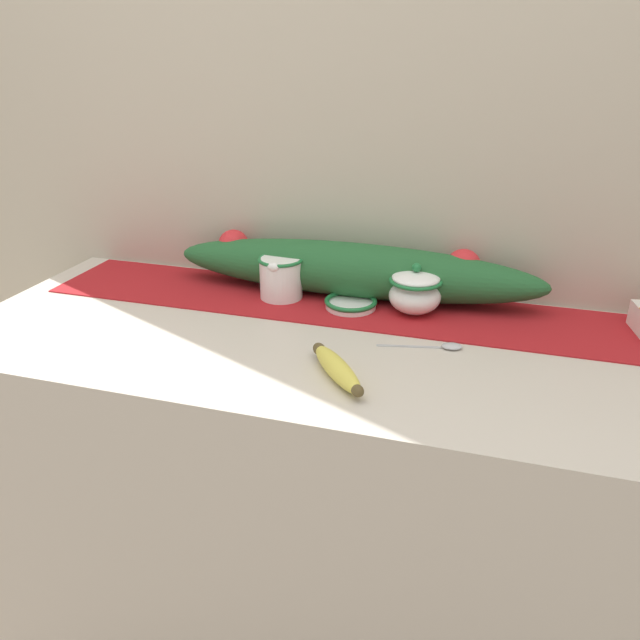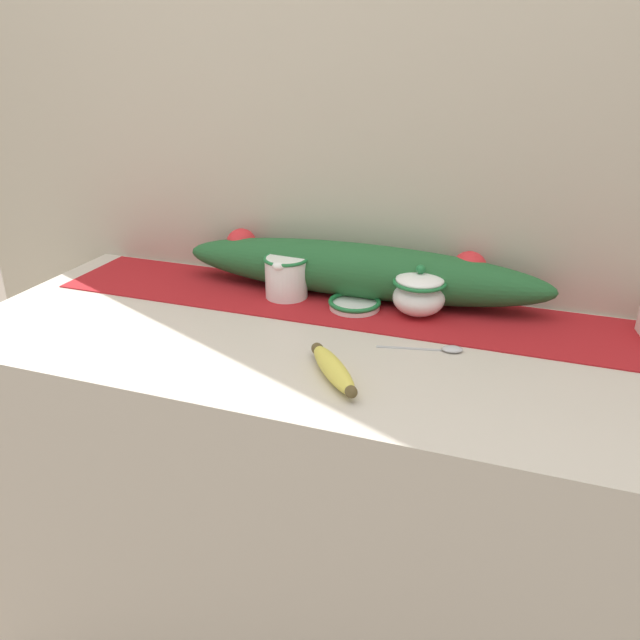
% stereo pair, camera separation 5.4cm
% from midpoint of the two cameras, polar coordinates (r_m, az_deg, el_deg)
% --- Properties ---
extents(countertop, '(1.51, 0.61, 0.86)m').
position_cam_midpoint_polar(countertop, '(1.48, 1.47, -16.87)').
color(countertop, beige).
rests_on(countertop, ground_plane).
extents(back_wall, '(2.31, 0.04, 2.40)m').
position_cam_midpoint_polar(back_wall, '(1.45, 6.02, 15.90)').
color(back_wall, '#B7AD99').
rests_on(back_wall, ground_plane).
extents(table_runner, '(1.39, 0.25, 0.00)m').
position_cam_midpoint_polar(table_runner, '(1.39, 3.90, 1.31)').
color(table_runner, '#A8191E').
rests_on(table_runner, countertop).
extents(cream_pitcher, '(0.10, 0.12, 0.10)m').
position_cam_midpoint_polar(cream_pitcher, '(1.42, -2.00, 4.10)').
color(cream_pitcher, white).
rests_on(cream_pitcher, countertop).
extents(sugar_bowl, '(0.11, 0.11, 0.11)m').
position_cam_midpoint_polar(sugar_bowl, '(1.35, 10.18, 2.46)').
color(sugar_bowl, white).
rests_on(sugar_bowl, countertop).
extents(small_dish, '(0.12, 0.12, 0.02)m').
position_cam_midpoint_polar(small_dish, '(1.37, 4.31, 1.48)').
color(small_dish, white).
rests_on(small_dish, countertop).
extents(banana, '(0.14, 0.16, 0.04)m').
position_cam_midpoint_polar(banana, '(1.09, 2.61, -4.48)').
color(banana, '#DBCC4C').
rests_on(banana, countertop).
extents(spoon, '(0.16, 0.05, 0.01)m').
position_cam_midpoint_polar(spoon, '(1.22, 12.78, -2.62)').
color(spoon, '#B7B7BC').
rests_on(spoon, countertop).
extents(poinsettia_garland, '(0.86, 0.14, 0.12)m').
position_cam_midpoint_polar(poinsettia_garland, '(1.43, 4.62, 4.62)').
color(poinsettia_garland, '#235B2D').
rests_on(poinsettia_garland, countertop).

